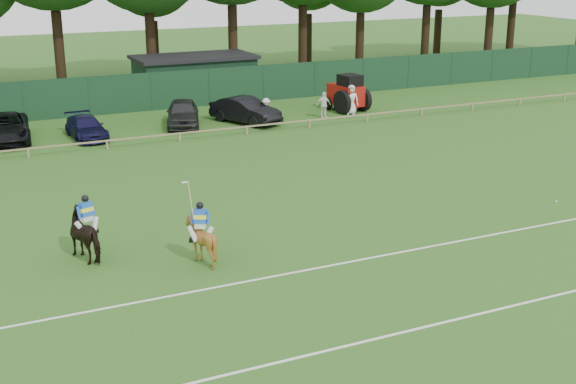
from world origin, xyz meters
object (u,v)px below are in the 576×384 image
sedan_navy (86,128)px  suv_black (5,128)px  spectator_right (351,100)px  utility_shed (195,77)px  horse_chestnut (201,240)px  spectator_mid (324,105)px  polo_ball (556,202)px  estate_black (245,110)px  tractor (347,94)px  spectator_left (266,111)px  horse_dark (88,234)px  hatch_grey (183,113)px

sedan_navy → suv_black: bearing=162.3°
suv_black → spectator_right: size_ratio=2.87×
utility_shed → spectator_right: bearing=-53.3°
horse_chestnut → spectator_right: 25.50m
spectator_mid → polo_ball: spectator_mid is taller
horse_chestnut → utility_shed: bearing=-80.4°
estate_black → tractor: bearing=-20.6°
polo_ball → suv_black: bearing=132.7°
spectator_left → spectator_right: 5.99m
horse_chestnut → spectator_mid: size_ratio=0.94×
spectator_mid → polo_ball: bearing=-85.8°
sedan_navy → spectator_mid: bearing=-5.7°
estate_black → spectator_right: spectator_right is taller
sedan_navy → spectator_left: size_ratio=2.75×
estate_black → spectator_mid: size_ratio=2.86×
estate_black → suv_black: bearing=150.4°
spectator_mid → spectator_right: size_ratio=0.87×
suv_black → polo_ball: bearing=-41.8°
horse_dark → spectator_right: (20.13, 17.20, 0.10)m
estate_black → utility_shed: (-0.09, 9.17, 0.76)m
horse_dark → spectator_right: bearing=-159.7°
spectator_left → spectator_right: bearing=-7.6°
hatch_grey → polo_ball: (9.48, -20.81, -0.75)m
suv_black → estate_black: (13.72, -1.22, 0.02)m
horse_dark → sedan_navy: horse_dark is taller
horse_chestnut → spectator_mid: bearing=-99.7°
spectator_right → tractor: tractor is taller
spectator_right → tractor: bearing=102.5°
horse_dark → utility_shed: utility_shed is taller
sedan_navy → spectator_mid: (14.54, -0.83, 0.21)m
suv_black → spectator_mid: bearing=-0.5°
suv_black → polo_ball: 28.79m
tractor → spectator_right: bearing=-114.9°
estate_black → sedan_navy: bearing=155.0°
horse_chestnut → spectator_right: (16.79, 19.19, 0.18)m
suv_black → hatch_grey: size_ratio=1.17×
polo_ball → utility_shed: size_ratio=0.01×
sedan_navy → polo_ball: sedan_navy is taller
horse_dark → estate_black: (13.03, 17.69, -0.07)m
horse_chestnut → estate_black: bearing=-88.2°
horse_chestnut → tractor: bearing=-102.2°
spectator_mid → horse_chestnut: bearing=-126.0°
utility_shed → tractor: (7.47, -8.66, -0.39)m
sedan_navy → spectator_left: bearing=-6.2°
horse_chestnut → suv_black: (-4.03, 20.89, -0.02)m
sedan_navy → polo_ball: (15.36, -20.02, -0.57)m
hatch_grey → sedan_navy: bearing=-154.1°
spectator_mid → tractor: tractor is taller
horse_chestnut → tractor: tractor is taller
suv_black → tractor: 21.12m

